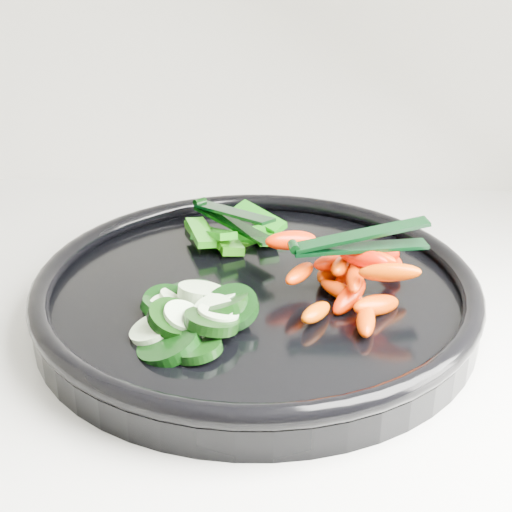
{
  "coord_description": "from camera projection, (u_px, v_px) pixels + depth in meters",
  "views": [
    {
      "loc": [
        -0.61,
        1.16,
        1.25
      ],
      "look_at": [
        -0.64,
        1.69,
        0.99
      ],
      "focal_mm": 50.0,
      "sensor_mm": 36.0,
      "label": 1
    }
  ],
  "objects": [
    {
      "name": "carrot_pile",
      "position": [
        353.0,
        274.0,
        0.59
      ],
      "size": [
        0.13,
        0.16,
        0.05
      ],
      "color": "#F21E00",
      "rests_on": "veggie_tray"
    },
    {
      "name": "cucumber_pile",
      "position": [
        191.0,
        313.0,
        0.55
      ],
      "size": [
        0.11,
        0.13,
        0.04
      ],
      "color": "black",
      "rests_on": "veggie_tray"
    },
    {
      "name": "tong_carrot",
      "position": [
        357.0,
        242.0,
        0.57
      ],
      "size": [
        0.11,
        0.04,
        0.02
      ],
      "color": "black",
      "rests_on": "carrot_pile"
    },
    {
      "name": "tong_pepper",
      "position": [
        230.0,
        217.0,
        0.68
      ],
      "size": [
        0.09,
        0.09,
        0.02
      ],
      "color": "black",
      "rests_on": "pepper_pile"
    },
    {
      "name": "pepper_pile",
      "position": [
        228.0,
        235.0,
        0.68
      ],
      "size": [
        0.1,
        0.1,
        0.03
      ],
      "color": "#106C0A",
      "rests_on": "veggie_tray"
    },
    {
      "name": "veggie_tray",
      "position": [
        256.0,
        293.0,
        0.61
      ],
      "size": [
        0.42,
        0.42,
        0.04
      ],
      "color": "black",
      "rests_on": "counter"
    }
  ]
}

